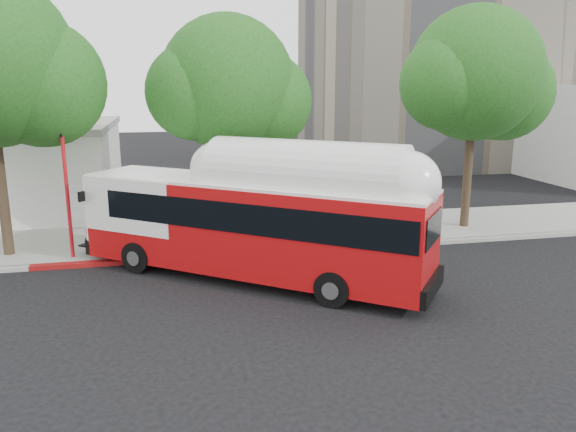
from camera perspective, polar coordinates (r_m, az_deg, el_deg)
ground at (r=16.88m, az=-0.04°, el=-7.81°), size 120.00×120.00×0.00m
sidewalk at (r=22.95m, az=-3.48°, el=-1.90°), size 60.00×5.00×0.15m
curb_strip at (r=20.48m, az=-2.35°, el=-3.77°), size 60.00×0.30×0.15m
red_curb_segment at (r=20.21m, az=-10.79°, el=-4.22°), size 10.00×0.32×0.16m
street_tree_left at (r=21.59m, az=-26.95°, el=13.29°), size 6.67×5.80×9.74m
street_tree_mid at (r=21.63m, az=-5.11°, el=12.78°), size 5.75×5.00×8.62m
street_tree_right at (r=24.80m, az=19.26°, el=12.98°), size 6.21×5.40×9.18m
transit_bus at (r=17.65m, az=-3.57°, el=-1.15°), size 10.94×9.09×3.61m
signal_pole at (r=20.66m, az=-21.50°, el=2.01°), size 0.13×0.44×4.62m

